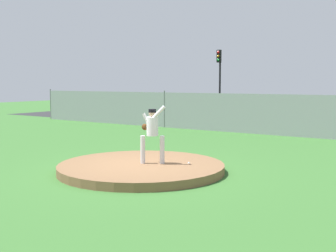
# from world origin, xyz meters

# --- Properties ---
(ground_plane) EXTENTS (80.00, 80.00, 0.00)m
(ground_plane) POSITION_xyz_m (0.00, 6.00, 0.00)
(ground_plane) COLOR #386B2D
(asphalt_strip) EXTENTS (44.00, 7.00, 0.01)m
(asphalt_strip) POSITION_xyz_m (0.00, 14.50, 0.00)
(asphalt_strip) COLOR #2B2B2D
(asphalt_strip) RESTS_ON ground_plane
(pitchers_mound) EXTENTS (4.58, 4.58, 0.23)m
(pitchers_mound) POSITION_xyz_m (0.00, 0.00, 0.11)
(pitchers_mound) COLOR brown
(pitchers_mound) RESTS_ON ground_plane
(pitcher_youth) EXTENTS (0.79, 0.41, 1.61)m
(pitcher_youth) POSITION_xyz_m (0.23, 0.20, 1.16)
(pitcher_youth) COLOR silver
(pitcher_youth) RESTS_ON pitchers_mound
(baseball) EXTENTS (0.07, 0.07, 0.07)m
(baseball) POSITION_xyz_m (1.15, 0.63, 0.26)
(baseball) COLOR white
(baseball) RESTS_ON pitchers_mound
(chainlink_fence) EXTENTS (31.22, 0.07, 2.02)m
(chainlink_fence) POSITION_xyz_m (0.00, 10.00, 0.96)
(chainlink_fence) COLOR gray
(chainlink_fence) RESTS_ON ground_plane
(parked_car_champagne) EXTENTS (2.05, 4.30, 1.73)m
(parked_car_champagne) POSITION_xyz_m (-0.07, 14.57, 0.82)
(parked_car_champagne) COLOR tan
(parked_car_champagne) RESTS_ON ground_plane
(parked_car_navy) EXTENTS (2.14, 4.23, 1.74)m
(parked_car_navy) POSITION_xyz_m (-11.12, 14.96, 0.83)
(parked_car_navy) COLOR #161E4C
(parked_car_navy) RESTS_ON ground_plane
(traffic_light_near) EXTENTS (0.28, 0.46, 4.80)m
(traffic_light_near) POSITION_xyz_m (-7.39, 18.60, 3.28)
(traffic_light_near) COLOR black
(traffic_light_near) RESTS_ON ground_plane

